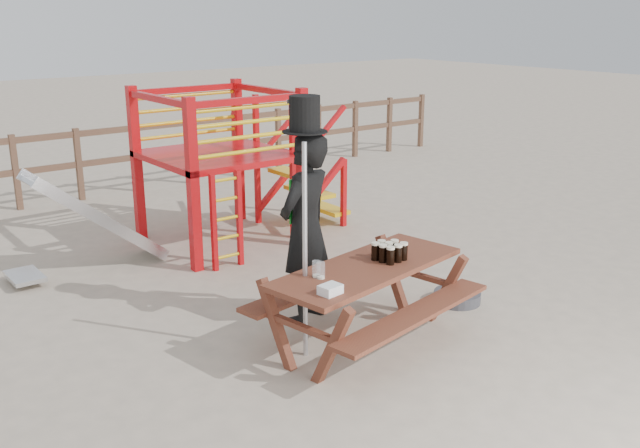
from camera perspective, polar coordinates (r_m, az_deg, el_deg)
The scene contains 10 objects.
ground at distance 7.05m, azimuth 5.68°, elevation -8.93°, with size 60.00×60.00×0.00m, color tan.
back_fence at distance 12.60m, azimuth -16.65°, elevation 5.48°, with size 15.09×0.09×1.20m.
playground_fort at distance 9.54m, azimuth -8.49°, elevation 4.63°, with size 4.71×1.84×2.10m.
picnic_table at distance 6.71m, azimuth 3.74°, elevation -5.64°, with size 2.22×1.71×0.78m.
man_with_hat at distance 7.02m, azimuth -1.18°, elevation -0.01°, with size 0.82×0.68×2.28m.
metal_pole at distance 6.28m, azimuth -1.21°, elevation -2.34°, with size 0.04×0.04×1.98m, color #B2B2B7.
parasol_base at distance 7.91m, azimuth 10.91°, elevation -5.74°, with size 0.51×0.51×0.21m.
paper_bag at distance 5.93m, azimuth 0.83°, elevation -5.26°, with size 0.18×0.14×0.08m, color white.
stout_pints at distance 6.73m, azimuth 5.57°, elevation -2.21°, with size 0.29×0.27×0.17m.
empty_glasses at distance 6.27m, azimuth -0.12°, elevation -3.73°, with size 0.08×0.13×0.15m.
Camera 1 is at (-4.41, -4.58, 3.04)m, focal length 40.00 mm.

